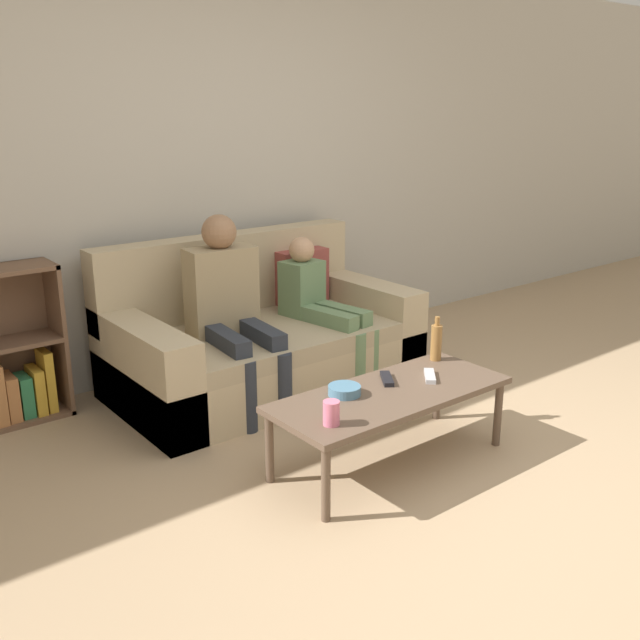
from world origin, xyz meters
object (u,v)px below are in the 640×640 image
object	(u,v)px
coffee_table	(391,398)
snack_bowl	(344,390)
couch	(261,341)
person_child	(320,303)
tv_remote_1	(430,376)
tv_remote_0	(387,379)
cup_near	(331,413)
person_adult	(228,299)
bottle	(436,342)

from	to	relation	value
coffee_table	snack_bowl	distance (m)	0.23
couch	person_child	xyz separation A→B (m)	(0.34, -0.16, 0.22)
tv_remote_1	tv_remote_0	bearing A→B (deg)	-165.70
couch	person_child	size ratio (longest dim) A/B	2.02
coffee_table	cup_near	distance (m)	0.47
couch	person_child	bearing A→B (deg)	-25.69
couch	tv_remote_0	size ratio (longest dim) A/B	10.81
couch	person_adult	world-z (taller)	person_adult
couch	tv_remote_0	bearing A→B (deg)	-90.50
couch	tv_remote_1	world-z (taller)	couch
cup_near	snack_bowl	xyz separation A→B (m)	(0.25, 0.21, -0.03)
person_adult	bottle	bearing A→B (deg)	-49.27
person_adult	person_child	bearing A→B (deg)	0.09
person_adult	cup_near	world-z (taller)	person_adult
couch	coffee_table	xyz separation A→B (m)	(-0.09, -1.24, 0.06)
cup_near	person_adult	bearing A→B (deg)	78.26
bottle	couch	bearing A→B (deg)	110.57
couch	snack_bowl	bearing A→B (deg)	-104.16
coffee_table	person_child	size ratio (longest dim) A/B	1.35
person_child	tv_remote_1	distance (m)	1.09
tv_remote_1	couch	bearing A→B (deg)	141.10
couch	person_child	world-z (taller)	couch
snack_bowl	bottle	size ratio (longest dim) A/B	0.65
cup_near	tv_remote_0	size ratio (longest dim) A/B	0.64
person_child	bottle	distance (m)	0.91
tv_remote_0	bottle	size ratio (longest dim) A/B	0.70
person_child	cup_near	world-z (taller)	person_child
couch	person_adult	size ratio (longest dim) A/B	1.66
tv_remote_1	cup_near	bearing A→B (deg)	-128.58
person_adult	tv_remote_0	size ratio (longest dim) A/B	6.51
couch	tv_remote_1	size ratio (longest dim) A/B	11.44
couch	cup_near	size ratio (longest dim) A/B	16.84
person_adult	person_child	world-z (taller)	person_adult
tv_remote_1	snack_bowl	bearing A→B (deg)	-149.49
bottle	person_child	bearing A→B (deg)	93.94
tv_remote_1	bottle	xyz separation A→B (m)	(0.22, 0.16, 0.09)
coffee_table	person_adult	size ratio (longest dim) A/B	1.11
coffee_table	tv_remote_1	bearing A→B (deg)	0.61
coffee_table	person_adult	world-z (taller)	person_adult
person_adult	cup_near	size ratio (longest dim) A/B	10.15
couch	bottle	size ratio (longest dim) A/B	7.55
coffee_table	person_adult	bearing A→B (deg)	99.73
person_child	coffee_table	bearing A→B (deg)	-120.52
coffee_table	tv_remote_0	world-z (taller)	tv_remote_0
couch	person_adult	distance (m)	0.45
couch	tv_remote_1	distance (m)	1.25
person_adult	cup_near	xyz separation A→B (m)	(-0.26, -1.24, -0.19)
coffee_table	tv_remote_1	size ratio (longest dim) A/B	7.62
person_adult	tv_remote_0	world-z (taller)	person_adult
person_adult	tv_remote_1	bearing A→B (deg)	-62.21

